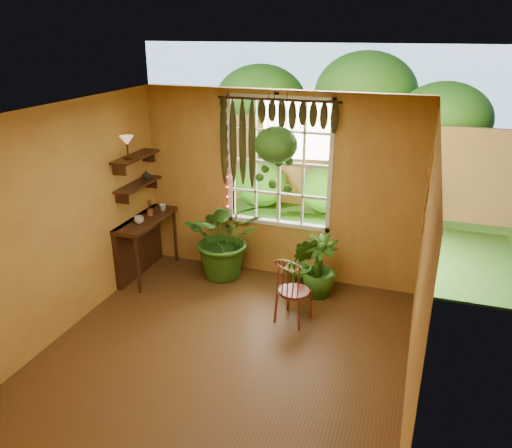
{
  "coord_description": "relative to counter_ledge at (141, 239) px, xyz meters",
  "views": [
    {
      "loc": [
        1.88,
        -4.25,
        3.47
      ],
      "look_at": [
        0.04,
        1.15,
        1.21
      ],
      "focal_mm": 35.0,
      "sensor_mm": 36.0,
      "label": 1
    }
  ],
  "objects": [
    {
      "name": "wall_right",
      "position": [
        3.91,
        -1.6,
        0.8
      ],
      "size": [
        0.0,
        4.5,
        4.5
      ],
      "primitive_type": "plane",
      "rotation": [
        1.57,
        0.0,
        -1.57
      ],
      "color": "gold",
      "rests_on": "floor"
    },
    {
      "name": "potted_plant_mid",
      "position": [
        2.4,
        0.2,
        -0.12
      ],
      "size": [
        0.5,
        0.42,
        0.86
      ],
      "primitive_type": "imported",
      "rotation": [
        0.0,
        0.0,
        0.08
      ],
      "color": "#205216",
      "rests_on": "floor"
    },
    {
      "name": "ceiling",
      "position": [
        1.91,
        -1.6,
        2.15
      ],
      "size": [
        4.5,
        4.5,
        0.0
      ],
      "primitive_type": "plane",
      "rotation": [
        3.14,
        0.0,
        0.0
      ],
      "color": "white",
      "rests_on": "wall_back"
    },
    {
      "name": "brush_jar",
      "position": [
        0.11,
        0.13,
        0.46
      ],
      "size": [
        0.08,
        0.08,
        0.29
      ],
      "color": "#964E2B",
      "rests_on": "counter_ledge"
    },
    {
      "name": "valance_vine",
      "position": [
        1.82,
        0.56,
        1.73
      ],
      "size": [
        1.7,
        0.12,
        1.1
      ],
      "color": "#3D2010",
      "rests_on": "window"
    },
    {
      "name": "backyard",
      "position": [
        2.15,
        5.27,
        0.73
      ],
      "size": [
        14.0,
        10.0,
        12.0
      ],
      "color": "#25611B",
      "rests_on": "ground"
    },
    {
      "name": "shelf_upper",
      "position": [
        0.03,
        0.0,
        1.25
      ],
      "size": [
        0.25,
        0.9,
        0.04
      ],
      "primitive_type": "cube",
      "color": "#3D2010",
      "rests_on": "wall_left"
    },
    {
      "name": "counter_ledge",
      "position": [
        0.0,
        0.0,
        0.0
      ],
      "size": [
        0.4,
        1.2,
        0.9
      ],
      "color": "#3D2010",
      "rests_on": "floor"
    },
    {
      "name": "wall_back",
      "position": [
        1.91,
        0.65,
        0.8
      ],
      "size": [
        4.0,
        0.0,
        4.0
      ],
      "primitive_type": "plane",
      "rotation": [
        1.57,
        0.0,
        0.0
      ],
      "color": "gold",
      "rests_on": "floor"
    },
    {
      "name": "windsor_chair",
      "position": [
        2.47,
        -0.56,
        -0.25
      ],
      "size": [
        0.47,
        0.49,
        1.04
      ],
      "rotation": [
        0.0,
        0.0,
        -0.24
      ],
      "color": "maroon",
      "rests_on": "floor"
    },
    {
      "name": "hanging_basket",
      "position": [
        1.93,
        0.42,
        1.39
      ],
      "size": [
        0.58,
        0.58,
        1.33
      ],
      "color": "black",
      "rests_on": "ceiling"
    },
    {
      "name": "potted_plant_right",
      "position": [
        2.63,
        0.2,
        -0.12
      ],
      "size": [
        0.51,
        0.51,
        0.87
      ],
      "primitive_type": "imported",
      "rotation": [
        0.0,
        0.0,
        0.06
      ],
      "color": "#205216",
      "rests_on": "floor"
    },
    {
      "name": "shelf_vase",
      "position": [
        0.04,
        0.23,
        0.93
      ],
      "size": [
        0.15,
        0.15,
        0.13
      ],
      "primitive_type": "imported",
      "rotation": [
        0.0,
        0.0,
        -0.24
      ],
      "color": "#B2AD99",
      "rests_on": "shelf_lower"
    },
    {
      "name": "floor",
      "position": [
        1.91,
        -1.6,
        -0.55
      ],
      "size": [
        4.5,
        4.5,
        0.0
      ],
      "primitive_type": "plane",
      "color": "#553818",
      "rests_on": "ground"
    },
    {
      "name": "potted_plant_left",
      "position": [
        1.21,
        0.33,
        0.07
      ],
      "size": [
        1.38,
        1.3,
        1.24
      ],
      "primitive_type": "imported",
      "rotation": [
        0.0,
        0.0,
        0.37
      ],
      "color": "#205216",
      "rests_on": "floor"
    },
    {
      "name": "window",
      "position": [
        1.91,
        0.68,
        1.15
      ],
      "size": [
        1.52,
        0.1,
        1.86
      ],
      "color": "white",
      "rests_on": "wall_back"
    },
    {
      "name": "cup_b",
      "position": [
        0.19,
        0.37,
        0.4
      ],
      "size": [
        0.11,
        0.11,
        0.1
      ],
      "primitive_type": "imported",
      "rotation": [
        0.0,
        0.0,
        0.07
      ],
      "color": "beige",
      "rests_on": "counter_ledge"
    },
    {
      "name": "wall_left",
      "position": [
        -0.09,
        -1.6,
        0.8
      ],
      "size": [
        0.0,
        4.5,
        4.5
      ],
      "primitive_type": "plane",
      "rotation": [
        1.57,
        0.0,
        1.57
      ],
      "color": "gold",
      "rests_on": "floor"
    },
    {
      "name": "cup_a",
      "position": [
        0.13,
        -0.21,
        0.4
      ],
      "size": [
        0.14,
        0.14,
        0.11
      ],
      "primitive_type": "imported",
      "rotation": [
        0.0,
        0.0,
        -0.05
      ],
      "color": "silver",
      "rests_on": "counter_ledge"
    },
    {
      "name": "tiffany_lamp",
      "position": [
        0.05,
        -0.2,
        1.5
      ],
      "size": [
        0.19,
        0.19,
        0.31
      ],
      "color": "#562F18",
      "rests_on": "shelf_upper"
    },
    {
      "name": "wall_plates",
      "position": [
        3.89,
        0.19,
        1.0
      ],
      "size": [
        0.04,
        0.32,
        1.1
      ],
      "primitive_type": null,
      "color": "beige",
      "rests_on": "wall_right"
    },
    {
      "name": "shelf_lower",
      "position": [
        0.03,
        0.0,
        0.85
      ],
      "size": [
        0.25,
        0.9,
        0.04
      ],
      "primitive_type": "cube",
      "color": "#3D2010",
      "rests_on": "wall_left"
    },
    {
      "name": "string_lights",
      "position": [
        1.15,
        0.59,
        1.2
      ],
      "size": [
        0.03,
        0.03,
        1.54
      ],
      "primitive_type": null,
      "color": "#FF2633",
      "rests_on": "window"
    }
  ]
}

